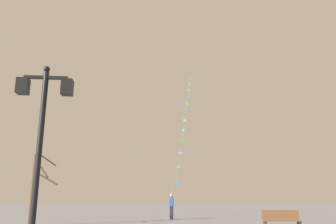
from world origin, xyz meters
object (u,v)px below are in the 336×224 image
Objects in this scene: kite_flyer at (172,206)px; bare_tree at (34,186)px; twin_lantern_lamp_post at (42,120)px; kite_train at (184,122)px; park_bench at (281,221)px.

kite_flyer is 9.35m from bare_tree.
kite_flyer is at bearing 73.24° from twin_lantern_lamp_post.
kite_flyer is (4.73, 15.71, -2.35)m from twin_lantern_lamp_post.
bare_tree is at bearing -122.37° from kite_train.
kite_flyer is 0.44× the size of bare_tree.
twin_lantern_lamp_post is 28.89m from kite_train.
kite_train reaches higher than park_bench.
kite_train is (7.27, 27.27, 6.17)m from twin_lantern_lamp_post.
twin_lantern_lamp_post is at bearing -73.74° from bare_tree.
bare_tree reaches higher than kite_flyer.
bare_tree reaches higher than park_bench.
kite_flyer is at bearing 31.81° from bare_tree.
kite_train is 20.84m from bare_tree.
kite_train is 12.62× the size of park_bench.
twin_lantern_lamp_post is 0.23× the size of kite_train.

